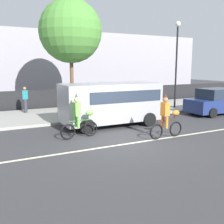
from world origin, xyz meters
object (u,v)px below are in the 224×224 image
object	(u,v)px
parked_van_grey	(112,101)
street_lamp_post	(177,52)
parade_cyclist_orange	(167,119)
parade_cyclist_lime	(80,119)
pedestrian_onlooker	(25,99)
parked_car_navy	(217,102)

from	to	relation	value
parked_van_grey	street_lamp_post	bearing A→B (deg)	22.22
parked_van_grey	parade_cyclist_orange	bearing A→B (deg)	-72.73
parade_cyclist_lime	pedestrian_onlooker	size ratio (longest dim) A/B	1.19
parked_van_grey	street_lamp_post	world-z (taller)	street_lamp_post
parade_cyclist_lime	parked_van_grey	world-z (taller)	parked_van_grey
parade_cyclist_orange	parked_car_navy	size ratio (longest dim) A/B	0.47
parade_cyclist_orange	street_lamp_post	size ratio (longest dim) A/B	0.33
parade_cyclist_lime	parked_van_grey	bearing A→B (deg)	33.36
parade_cyclist_orange	pedestrian_onlooker	size ratio (longest dim) A/B	1.19
pedestrian_onlooker	street_lamp_post	bearing A→B (deg)	-14.57
parade_cyclist_lime	street_lamp_post	bearing A→B (deg)	25.45
parked_van_grey	street_lamp_post	size ratio (longest dim) A/B	0.85
street_lamp_post	parade_cyclist_lime	bearing A→B (deg)	-154.55
parade_cyclist_orange	street_lamp_post	distance (m)	8.38
parade_cyclist_lime	parked_car_navy	xyz separation A→B (m)	(9.78, 1.50, -0.06)
parade_cyclist_lime	pedestrian_onlooker	distance (m)	6.71
parade_cyclist_orange	parked_van_grey	bearing A→B (deg)	107.27
parade_cyclist_lime	parked_car_navy	bearing A→B (deg)	8.71
parade_cyclist_lime	parade_cyclist_orange	world-z (taller)	same
parade_cyclist_orange	pedestrian_onlooker	world-z (taller)	parade_cyclist_orange
parked_car_navy	pedestrian_onlooker	world-z (taller)	pedestrian_onlooker
street_lamp_post	pedestrian_onlooker	size ratio (longest dim) A/B	3.62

